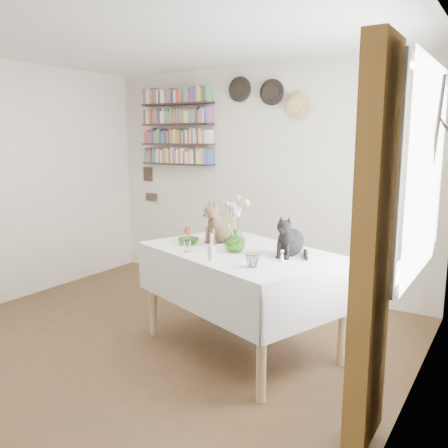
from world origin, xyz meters
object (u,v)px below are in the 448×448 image
Objects in this scene: black_cat at (291,235)px; flower_vase at (235,241)px; dining_table at (241,275)px; tabby_cat at (224,220)px; bookshelf_unit at (177,127)px.

black_cat reaches higher than flower_vase.
tabby_cat is at bearing 145.32° from dining_table.
bookshelf_unit reaches higher than dining_table.
tabby_cat reaches higher than black_cat.
black_cat is 1.83× the size of flower_vase.
flower_vase is at bearing -162.10° from black_cat.
black_cat is at bearing 7.29° from dining_table.
bookshelf_unit reaches higher than black_cat.
bookshelf_unit is at bearing 160.98° from tabby_cat.
dining_table is at bearing -171.07° from black_cat.
dining_table is 0.54m from black_cat.
bookshelf_unit is at bearing 139.80° from dining_table.
flower_vase is (-0.42, -0.12, -0.07)m from black_cat.
dining_table is 1.80× the size of bookshelf_unit.
dining_table is 5.61× the size of black_cat.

